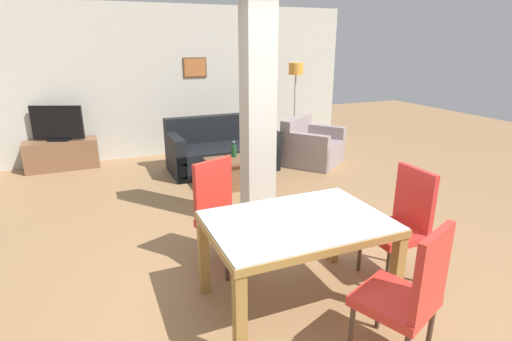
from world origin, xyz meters
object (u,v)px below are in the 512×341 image
dining_chair_far_left (222,210)px  dining_chair_near_right (409,292)px  dining_table (297,238)px  floor_lamp (296,78)px  dining_chair_head_right (401,220)px  coffee_table (234,173)px  armchair (311,148)px  tv_screen (57,124)px  bottle (234,151)px  sofa (221,152)px  tv_stand (62,155)px

dining_chair_far_left → dining_chair_near_right: same height
dining_table → floor_lamp: (2.35, 4.41, 0.80)m
dining_chair_head_right → coffee_table: dining_chair_head_right is taller
armchair → tv_screen: size_ratio=1.59×
armchair → bottle: 1.74m
sofa → dining_chair_near_right: bearing=87.0°
sofa → dining_chair_far_left: bearing=72.0°
floor_lamp → dining_chair_near_right: bearing=-110.8°
dining_chair_near_right → armchair: dining_chair_near_right is taller
coffee_table → bottle: bearing=65.8°
dining_chair_head_right → bottle: bearing=10.9°
dining_chair_near_right → tv_screen: size_ratio=1.28×
dining_chair_head_right → floor_lamp: (1.28, 4.41, 0.85)m
dining_chair_head_right → tv_stand: (-2.95, 4.75, -0.30)m
dining_chair_far_left → dining_chair_head_right: 1.64m
dining_table → tv_stand: (-1.89, 4.75, -0.34)m
coffee_table → dining_chair_near_right: bearing=-91.8°
dining_chair_head_right → armchair: bearing=-17.7°
dining_table → dining_chair_head_right: (1.06, 0.00, -0.04)m
dining_chair_near_right → tv_stand: 6.04m
dining_chair_near_right → tv_stand: dining_chair_near_right is taller
dining_chair_far_left → sofa: 3.02m
tv_screen → armchair: bearing=-176.8°
bottle → tv_screen: bearing=141.9°
bottle → tv_screen: 3.06m
sofa → coffee_table: sofa is taller
bottle → tv_stand: 3.06m
dining_chair_far_left → armchair: size_ratio=0.80×
dining_chair_head_right → tv_stand: bearing=31.9°
dining_chair_near_right → coffee_table: dining_chair_near_right is taller
sofa → dining_chair_head_right: bearing=97.3°
bottle → tv_stand: (-2.40, 1.88, -0.28)m
bottle → floor_lamp: bearing=40.1°
floor_lamp → dining_chair_far_left: bearing=-127.0°
armchair → tv_stand: size_ratio=1.11×
tv_stand → dining_chair_near_right: bearing=-68.2°
dining_table → dining_chair_near_right: dining_chair_near_right is taller
dining_chair_near_right → armchair: (1.80, 4.25, -0.27)m
dining_chair_near_right → floor_lamp: (2.00, 5.27, 0.85)m
bottle → dining_chair_near_right: bearing=-92.5°
dining_chair_far_left → tv_screen: tv_screen is taller
floor_lamp → armchair: bearing=-101.3°
tv_stand → dining_chair_far_left: bearing=-68.5°
dining_table → floor_lamp: size_ratio=0.84×
tv_stand → coffee_table: bearing=-40.2°
sofa → tv_stand: sofa is taller
dining_chair_near_right → sofa: 4.57m
armchair → tv_stand: 4.25m
dining_chair_near_right → sofa: (0.24, 4.56, -0.26)m
dining_chair_near_right → coffee_table: 3.63m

